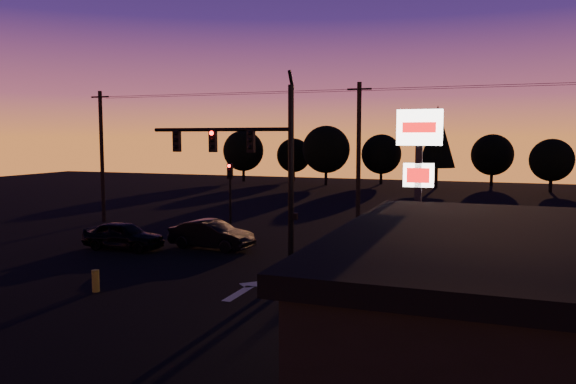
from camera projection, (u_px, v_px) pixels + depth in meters
name	position (u px, v px, depth m)	size (l,w,h in m)	color
ground	(214.00, 299.00, 20.39)	(120.00, 120.00, 0.00)	black
lane_arrow	(246.00, 289.00, 21.77)	(1.20, 3.10, 0.01)	beige
traffic_signal_mast	(255.00, 159.00, 23.67)	(6.79, 0.52, 8.58)	black
secondary_signal	(230.00, 189.00, 32.56)	(0.30, 0.31, 4.35)	black
pylon_sign	(419.00, 166.00, 18.88)	(1.50, 0.28, 6.80)	black
utility_pole_0	(102.00, 156.00, 38.54)	(1.40, 0.26, 9.00)	black
utility_pole_1	(359.00, 159.00, 32.31)	(1.40, 0.26, 9.00)	black
power_wires	(359.00, 90.00, 31.92)	(36.00, 1.22, 0.07)	black
bollard	(96.00, 281.00, 21.36)	(0.28, 0.28, 0.84)	gold
tree_0	(243.00, 151.00, 74.26)	(5.36, 5.36, 6.74)	black
tree_1	(294.00, 155.00, 75.05)	(4.54, 4.54, 5.71)	black
tree_2	(326.00, 149.00, 68.21)	(5.77, 5.78, 7.26)	black
tree_3	(381.00, 154.00, 69.93)	(4.95, 4.95, 6.22)	black
tree_4	(437.00, 137.00, 64.49)	(4.18, 4.18, 9.50)	black
tree_5	(492.00, 155.00, 67.29)	(4.95, 4.95, 6.22)	black
tree_6	(552.00, 160.00, 59.65)	(4.54, 4.54, 5.71)	black
car_left	(123.00, 235.00, 29.46)	(1.73, 4.31, 1.47)	black
car_mid	(212.00, 235.00, 29.59)	(1.59, 4.56, 1.50)	black
car_right	(425.00, 250.00, 26.29)	(1.73, 4.26, 1.24)	black
suv_parked	(459.00, 342.00, 14.23)	(2.32, 5.03, 1.40)	black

